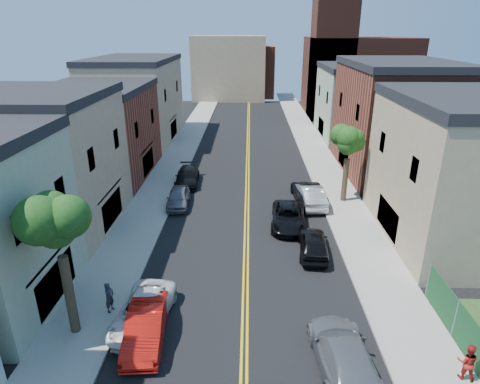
# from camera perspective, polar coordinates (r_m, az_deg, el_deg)

# --- Properties ---
(sidewalk_left) EXTENTS (3.20, 100.00, 0.15)m
(sidewalk_left) POSITION_cam_1_polar(r_m,az_deg,el_deg) (44.00, -9.28, 4.08)
(sidewalk_left) COLOR gray
(sidewalk_left) RESTS_ON ground
(sidewalk_right) EXTENTS (3.20, 100.00, 0.15)m
(sidewalk_right) POSITION_cam_1_polar(r_m,az_deg,el_deg) (43.95, 11.47, 3.90)
(sidewalk_right) COLOR gray
(sidewalk_right) RESTS_ON ground
(curb_left) EXTENTS (0.30, 100.00, 0.15)m
(curb_left) POSITION_cam_1_polar(r_m,az_deg,el_deg) (43.71, -7.02, 4.09)
(curb_left) COLOR gray
(curb_left) RESTS_ON ground
(curb_right) EXTENTS (0.30, 100.00, 0.15)m
(curb_right) POSITION_cam_1_polar(r_m,az_deg,el_deg) (43.67, 9.20, 3.95)
(curb_right) COLOR gray
(curb_right) RESTS_ON ground
(bldg_left_tan_near) EXTENTS (9.00, 10.00, 9.00)m
(bldg_left_tan_near) POSITION_cam_1_polar(r_m,az_deg,el_deg) (31.03, -25.89, 3.17)
(bldg_left_tan_near) COLOR #998466
(bldg_left_tan_near) RESTS_ON ground
(bldg_left_brick) EXTENTS (9.00, 12.00, 8.00)m
(bldg_left_brick) POSITION_cam_1_polar(r_m,az_deg,el_deg) (40.86, -19.13, 7.51)
(bldg_left_brick) COLOR brown
(bldg_left_brick) RESTS_ON ground
(bldg_left_tan_far) EXTENTS (9.00, 16.00, 9.50)m
(bldg_left_tan_far) POSITION_cam_1_polar(r_m,az_deg,el_deg) (53.79, -14.25, 12.06)
(bldg_left_tan_far) COLOR #998466
(bldg_left_tan_far) RESTS_ON ground
(bldg_right_tan) EXTENTS (9.00, 12.00, 9.00)m
(bldg_right_tan) POSITION_cam_1_polar(r_m,az_deg,el_deg) (30.06, 28.73, 2.10)
(bldg_right_tan) COLOR #998466
(bldg_right_tan) RESTS_ON ground
(bldg_right_brick) EXTENTS (9.00, 14.00, 10.00)m
(bldg_right_brick) POSITION_cam_1_polar(r_m,az_deg,el_deg) (42.39, 20.67, 9.19)
(bldg_right_brick) COLOR brown
(bldg_right_brick) RESTS_ON ground
(bldg_right_palegrn) EXTENTS (9.00, 12.00, 8.50)m
(bldg_right_palegrn) POSITION_cam_1_polar(r_m,az_deg,el_deg) (55.70, 16.06, 11.68)
(bldg_right_palegrn) COLOR gray
(bldg_right_palegrn) RESTS_ON ground
(church) EXTENTS (16.20, 14.20, 22.60)m
(church) POSITION_cam_1_polar(r_m,az_deg,el_deg) (70.41, 15.24, 16.19)
(church) COLOR #4C2319
(church) RESTS_ON ground
(backdrop_left) EXTENTS (14.00, 8.00, 12.00)m
(backdrop_left) POSITION_cam_1_polar(r_m,az_deg,el_deg) (83.61, -1.58, 16.83)
(backdrop_left) COLOR #998466
(backdrop_left) RESTS_ON ground
(backdrop_center) EXTENTS (10.00, 8.00, 10.00)m
(backdrop_center) POSITION_cam_1_polar(r_m,az_deg,el_deg) (87.58, 1.29, 16.40)
(backdrop_center) COLOR brown
(backdrop_center) RESTS_ON ground
(tree_left_mid) EXTENTS (5.20, 5.20, 9.29)m
(tree_left_mid) POSITION_cam_1_polar(r_m,az_deg,el_deg) (18.44, -24.56, -1.52)
(tree_left_mid) COLOR #34251A
(tree_left_mid) RESTS_ON sidewalk_left
(tree_right_far) EXTENTS (4.40, 4.40, 8.03)m
(tree_right_far) POSITION_cam_1_polar(r_m,az_deg,el_deg) (33.02, 15.07, 7.92)
(tree_right_far) COLOR #34251A
(tree_right_far) RESTS_ON sidewalk_right
(red_sedan) EXTENTS (2.00, 4.71, 1.51)m
(red_sedan) POSITION_cam_1_polar(r_m,az_deg,el_deg) (19.91, -13.00, -17.79)
(red_sedan) COLOR red
(red_sedan) RESTS_ON ground
(white_pickup) EXTENTS (2.67, 5.04, 1.35)m
(white_pickup) POSITION_cam_1_polar(r_m,az_deg,el_deg) (20.92, -13.36, -15.89)
(white_pickup) COLOR white
(white_pickup) RESTS_ON ground
(grey_car_left) EXTENTS (1.92, 4.28, 1.43)m
(grey_car_left) POSITION_cam_1_polar(r_m,az_deg,el_deg) (33.03, -8.60, -0.78)
(grey_car_left) COLOR slate
(grey_car_left) RESTS_ON ground
(black_car_left) EXTENTS (2.26, 5.04, 1.43)m
(black_car_left) POSITION_cam_1_polar(r_m,az_deg,el_deg) (37.64, -7.37, 2.15)
(black_car_left) COLOR black
(black_car_left) RESTS_ON ground
(grey_car_right) EXTENTS (2.58, 5.61, 1.59)m
(grey_car_right) POSITION_cam_1_polar(r_m,az_deg,el_deg) (18.59, 14.22, -21.15)
(grey_car_right) COLOR slate
(grey_car_right) RESTS_ON ground
(black_car_right) EXTENTS (2.11, 4.52, 1.50)m
(black_car_right) POSITION_cam_1_polar(r_m,az_deg,el_deg) (26.24, 10.19, -7.06)
(black_car_right) COLOR black
(black_car_right) RESTS_ON ground
(silver_car_right) EXTENTS (2.16, 5.12, 1.64)m
(silver_car_right) POSITION_cam_1_polar(r_m,az_deg,el_deg) (33.29, 9.77, -0.47)
(silver_car_right) COLOR #B0B3B8
(silver_car_right) RESTS_ON ground
(dark_car_right_far) EXTENTS (2.65, 5.44, 1.49)m
(dark_car_right_far) POSITION_cam_1_polar(r_m,az_deg,el_deg) (34.16, 9.52, -0.00)
(dark_car_right_far) COLOR black
(dark_car_right_far) RESTS_ON ground
(black_suv_lane) EXTENTS (2.81, 5.36, 1.44)m
(black_suv_lane) POSITION_cam_1_polar(r_m,az_deg,el_deg) (29.59, 6.76, -3.44)
(black_suv_lane) COLOR black
(black_suv_lane) RESTS_ON ground
(pedestrian_left) EXTENTS (0.54, 0.67, 1.60)m
(pedestrian_left) POSITION_cam_1_polar(r_m,az_deg,el_deg) (21.80, -17.74, -13.79)
(pedestrian_left) COLOR #25242C
(pedestrian_left) RESTS_ON sidewalk_left
(pedestrian_right) EXTENTS (0.95, 0.85, 1.61)m
(pedestrian_right) POSITION_cam_1_polar(r_m,az_deg,el_deg) (19.79, 29.08, -19.97)
(pedestrian_right) COLOR maroon
(pedestrian_right) RESTS_ON sidewalk_right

